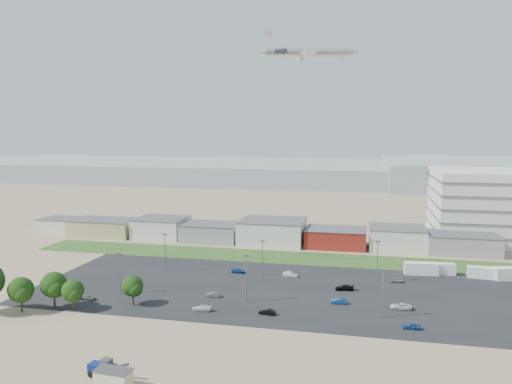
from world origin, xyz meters
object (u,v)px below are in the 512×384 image
(parked_car_0, at_px, (401,306))
(parked_car_13, at_px, (267,312))
(portable_shed, at_px, (113,378))
(airliner, at_px, (309,52))
(box_trailer_a, at_px, (421,269))
(parked_car_10, at_px, (88,297))
(parked_car_1, at_px, (339,301))
(parked_car_2, at_px, (412,326))
(parked_car_4, at_px, (213,294))
(parked_car_11, at_px, (290,274))
(parked_car_6, at_px, (239,271))
(parked_car_8, at_px, (397,280))
(parked_car_3, at_px, (202,308))
(telehandler, at_px, (102,367))
(parked_car_12, at_px, (344,288))

(parked_car_0, height_order, parked_car_13, parked_car_0)
(portable_shed, bearing_deg, airliner, 89.30)
(portable_shed, distance_m, parked_car_13, 38.73)
(box_trailer_a, distance_m, parked_car_0, 30.04)
(box_trailer_a, distance_m, parked_car_10, 86.26)
(parked_car_1, bearing_deg, parked_car_13, -60.66)
(airliner, relative_size, parked_car_2, 11.99)
(box_trailer_a, height_order, parked_car_0, box_trailer_a)
(parked_car_4, distance_m, parked_car_10, 28.84)
(parked_car_10, relative_size, parked_car_11, 1.01)
(parked_car_4, distance_m, parked_car_6, 20.89)
(box_trailer_a, bearing_deg, parked_car_13, -137.49)
(parked_car_0, height_order, parked_car_2, parked_car_0)
(parked_car_11, bearing_deg, parked_car_0, -119.33)
(parked_car_8, bearing_deg, parked_car_6, 84.07)
(parked_car_4, bearing_deg, parked_car_8, 113.94)
(parked_car_3, height_order, parked_car_10, parked_car_3)
(telehandler, bearing_deg, parked_car_1, 57.06)
(parked_car_2, relative_size, parked_car_10, 0.87)
(telehandler, xyz_separation_m, parked_car_8, (48.37, 61.79, -0.91))
(parked_car_3, bearing_deg, box_trailer_a, 126.40)
(parked_car_6, distance_m, parked_car_10, 40.67)
(parked_car_8, bearing_deg, parked_car_0, 172.98)
(box_trailer_a, distance_m, parked_car_11, 35.72)
(parked_car_2, relative_size, parked_car_8, 1.01)
(telehandler, height_order, parked_car_3, telehandler)
(parked_car_11, bearing_deg, parked_car_4, 149.42)
(parked_car_0, xyz_separation_m, parked_car_13, (-27.93, -9.48, -0.06))
(parked_car_3, relative_size, parked_car_4, 1.22)
(box_trailer_a, relative_size, parked_car_8, 2.57)
(telehandler, height_order, box_trailer_a, box_trailer_a)
(parked_car_2, relative_size, parked_car_12, 0.77)
(telehandler, distance_m, parked_car_8, 78.47)
(parked_car_2, height_order, parked_car_3, parked_car_3)
(parked_car_3, bearing_deg, parked_car_10, -94.80)
(parked_car_4, height_order, parked_car_11, parked_car_11)
(parked_car_3, relative_size, parked_car_12, 0.94)
(parked_car_1, bearing_deg, box_trailer_a, 138.72)
(parked_car_0, bearing_deg, portable_shed, -46.92)
(box_trailer_a, relative_size, parked_car_3, 2.08)
(telehandler, xyz_separation_m, parked_car_2, (49.43, 30.58, -0.90))
(telehandler, relative_size, airliner, 0.17)
(portable_shed, distance_m, parked_car_12, 63.83)
(airliner, height_order, parked_car_3, airliner)
(parked_car_1, distance_m, parked_car_6, 34.29)
(parked_car_2, distance_m, parked_car_11, 41.82)
(telehandler, xyz_separation_m, parked_car_3, (5.92, 31.21, -0.88))
(parked_car_0, distance_m, parked_car_8, 20.19)
(parked_car_4, bearing_deg, parked_car_0, 88.94)
(parked_car_2, xyz_separation_m, parked_car_10, (-71.51, 1.82, -0.01))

